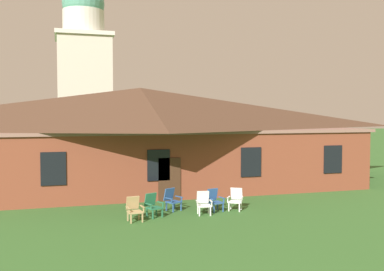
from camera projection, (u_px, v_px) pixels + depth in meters
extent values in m
cube|color=brown|center=(141.00, 158.00, 25.88)|extent=(24.01, 10.00, 3.20)
cube|color=#8C6458|center=(140.00, 130.00, 25.80)|extent=(24.49, 10.20, 0.16)
pyramid|color=#4C3323|center=(140.00, 108.00, 25.73)|extent=(24.97, 10.40, 2.37)
cube|color=black|center=(53.00, 169.00, 19.69)|extent=(1.10, 0.06, 1.50)
cube|color=black|center=(159.00, 165.00, 21.05)|extent=(1.10, 0.06, 1.50)
cube|color=black|center=(251.00, 162.00, 22.41)|extent=(1.10, 0.06, 1.50)
cube|color=black|center=(333.00, 159.00, 23.77)|extent=(1.10, 0.06, 1.50)
cube|color=#422819|center=(169.00, 179.00, 21.24)|extent=(1.10, 0.06, 2.10)
cube|color=beige|center=(85.00, 99.00, 41.40)|extent=(4.80, 4.80, 11.24)
cube|color=silver|center=(84.00, 37.00, 41.11)|extent=(5.18, 5.18, 0.36)
cylinder|color=silver|center=(84.00, 23.00, 41.05)|extent=(3.80, 3.80, 2.20)
sphere|color=#569E84|center=(83.00, 3.00, 40.96)|extent=(3.88, 3.88, 3.88)
cube|color=tan|center=(142.00, 218.00, 17.09)|extent=(0.06, 0.06, 0.36)
cube|color=tan|center=(131.00, 219.00, 16.90)|extent=(0.06, 0.06, 0.36)
cube|color=tan|center=(139.00, 215.00, 17.49)|extent=(0.06, 0.06, 0.36)
cube|color=tan|center=(128.00, 216.00, 17.30)|extent=(0.06, 0.06, 0.36)
cube|color=tan|center=(135.00, 212.00, 17.19)|extent=(0.60, 0.59, 0.05)
cube|color=tan|center=(133.00, 203.00, 17.45)|extent=(0.53, 0.26, 0.54)
cube|color=tan|center=(142.00, 206.00, 17.28)|extent=(0.12, 0.47, 0.03)
cube|color=tan|center=(144.00, 210.00, 17.13)|extent=(0.04, 0.04, 0.22)
cube|color=tan|center=(128.00, 208.00, 17.04)|extent=(0.12, 0.47, 0.03)
cube|color=tan|center=(129.00, 211.00, 16.90)|extent=(0.04, 0.04, 0.22)
cube|color=#28704C|center=(162.00, 213.00, 17.90)|extent=(0.07, 0.07, 0.36)
cube|color=#28704C|center=(153.00, 215.00, 17.62)|extent=(0.07, 0.07, 0.36)
cube|color=#28704C|center=(156.00, 211.00, 18.25)|extent=(0.07, 0.07, 0.36)
cube|color=#28704C|center=(147.00, 213.00, 17.97)|extent=(0.07, 0.07, 0.36)
cube|color=#28704C|center=(155.00, 208.00, 17.93)|extent=(0.69, 0.68, 0.05)
cube|color=#28704C|center=(150.00, 199.00, 18.15)|extent=(0.55, 0.37, 0.54)
cube|color=#28704C|center=(161.00, 202.00, 18.08)|extent=(0.23, 0.46, 0.03)
cube|color=#28704C|center=(163.00, 206.00, 17.96)|extent=(0.05, 0.05, 0.22)
cube|color=#28704C|center=(149.00, 204.00, 17.72)|extent=(0.23, 0.46, 0.03)
cube|color=#28704C|center=(151.00, 207.00, 17.60)|extent=(0.05, 0.05, 0.22)
cube|color=#2D5693|center=(181.00, 207.00, 19.15)|extent=(0.07, 0.07, 0.36)
cube|color=#2D5693|center=(173.00, 208.00, 18.83)|extent=(0.07, 0.07, 0.36)
cube|color=#2D5693|center=(174.00, 205.00, 19.47)|extent=(0.07, 0.07, 0.36)
cube|color=#2D5693|center=(166.00, 207.00, 19.15)|extent=(0.07, 0.07, 0.36)
cube|color=#2D5693|center=(174.00, 202.00, 19.14)|extent=(0.72, 0.71, 0.05)
cube|color=#2D5693|center=(169.00, 194.00, 19.35)|extent=(0.54, 0.41, 0.54)
cube|color=#2D5693|center=(179.00, 197.00, 19.32)|extent=(0.27, 0.44, 0.03)
cube|color=#2D5693|center=(182.00, 200.00, 19.20)|extent=(0.05, 0.05, 0.22)
cube|color=#2D5693|center=(169.00, 198.00, 18.91)|extent=(0.27, 0.44, 0.03)
cube|color=#2D5693|center=(172.00, 201.00, 18.80)|extent=(0.05, 0.05, 0.22)
cube|color=white|center=(210.00, 212.00, 18.18)|extent=(0.06, 0.06, 0.36)
cube|color=white|center=(199.00, 212.00, 18.12)|extent=(0.06, 0.06, 0.36)
cube|color=white|center=(208.00, 209.00, 18.62)|extent=(0.06, 0.06, 0.36)
cube|color=white|center=(198.00, 210.00, 18.56)|extent=(0.06, 0.06, 0.36)
cube|color=white|center=(204.00, 206.00, 18.36)|extent=(0.61, 0.59, 0.05)
cube|color=white|center=(203.00, 197.00, 18.65)|extent=(0.54, 0.26, 0.54)
cube|color=white|center=(211.00, 201.00, 18.37)|extent=(0.13, 0.47, 0.03)
cube|color=white|center=(212.00, 204.00, 18.22)|extent=(0.05, 0.05, 0.22)
cube|color=white|center=(197.00, 201.00, 18.29)|extent=(0.13, 0.47, 0.03)
cube|color=white|center=(198.00, 205.00, 18.13)|extent=(0.05, 0.05, 0.22)
cube|color=#2D5693|center=(223.00, 208.00, 18.93)|extent=(0.06, 0.06, 0.36)
cube|color=#2D5693|center=(214.00, 209.00, 18.71)|extent=(0.06, 0.06, 0.36)
cube|color=#2D5693|center=(217.00, 206.00, 19.31)|extent=(0.06, 0.06, 0.36)
cube|color=#2D5693|center=(209.00, 207.00, 19.09)|extent=(0.06, 0.06, 0.36)
cube|color=#2D5693|center=(216.00, 203.00, 19.00)|extent=(0.64, 0.63, 0.05)
cube|color=#2D5693|center=(212.00, 195.00, 19.26)|extent=(0.54, 0.30, 0.54)
cube|color=#2D5693|center=(222.00, 198.00, 19.11)|extent=(0.16, 0.47, 0.03)
cube|color=#2D5693|center=(224.00, 201.00, 18.98)|extent=(0.05, 0.05, 0.22)
cube|color=#2D5693|center=(210.00, 199.00, 18.83)|extent=(0.16, 0.47, 0.03)
cube|color=#2D5693|center=(212.00, 202.00, 18.70)|extent=(0.05, 0.05, 0.22)
cube|color=white|center=(239.00, 208.00, 18.90)|extent=(0.07, 0.07, 0.36)
cube|color=white|center=(229.00, 207.00, 19.03)|extent=(0.07, 0.07, 0.36)
cube|color=white|center=(241.00, 206.00, 19.32)|extent=(0.07, 0.07, 0.36)
cube|color=white|center=(231.00, 205.00, 19.46)|extent=(0.07, 0.07, 0.36)
cube|color=white|center=(235.00, 202.00, 19.17)|extent=(0.74, 0.73, 0.05)
cube|color=white|center=(237.00, 194.00, 19.45)|extent=(0.53, 0.44, 0.54)
cube|color=white|center=(242.00, 198.00, 19.05)|extent=(0.31, 0.42, 0.03)
cube|color=white|center=(241.00, 201.00, 18.91)|extent=(0.06, 0.06, 0.22)
cube|color=white|center=(229.00, 197.00, 19.22)|extent=(0.31, 0.42, 0.03)
cube|color=white|center=(228.00, 200.00, 19.07)|extent=(0.06, 0.06, 0.22)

